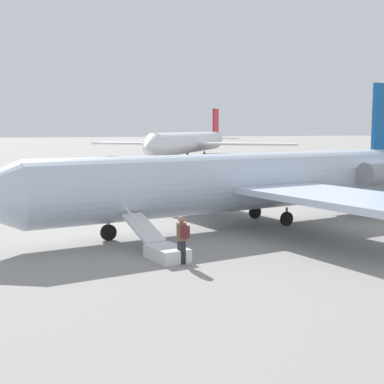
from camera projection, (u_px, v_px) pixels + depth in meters
The scene contains 5 objects.
ground_plane at pixel (237, 226), 26.89m from camera, with size 600.00×600.00×0.00m, color gray.
airplane_main at pixel (253, 180), 27.11m from camera, with size 28.26×21.19×7.52m.
airplane_far_left at pixel (192, 142), 90.06m from camera, with size 31.81×39.16×8.92m.
boarding_stairs at pixel (162, 248), 20.19m from camera, with size 1.62×4.12×1.82m.
passenger at pixel (182, 237), 19.18m from camera, with size 0.37×0.56×1.74m.
Camera 1 is at (12.23, 23.62, 4.84)m, focal length 50.00 mm.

